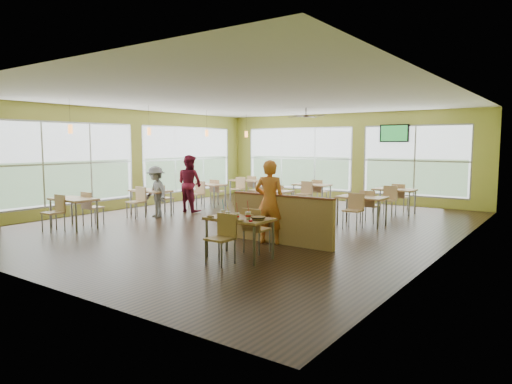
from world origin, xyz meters
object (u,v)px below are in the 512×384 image
Objects in this scene: main_table at (239,224)px; man_plaid at (270,202)px; half_wall_divider at (282,219)px; food_basket at (258,218)px.

man_plaid is (-0.25, 1.36, 0.25)m from main_table.
food_basket is (0.43, -1.46, 0.26)m from half_wall_divider.
half_wall_divider is 0.44m from man_plaid.
man_plaid is at bearing -160.68° from half_wall_divider.
man_plaid reaches higher than main_table.
half_wall_divider is 9.07× the size of food_basket.
main_table is 0.63× the size of half_wall_divider.
man_plaid is 6.66× the size of food_basket.
half_wall_divider reaches higher than food_basket.
half_wall_divider is 1.36× the size of man_plaid.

